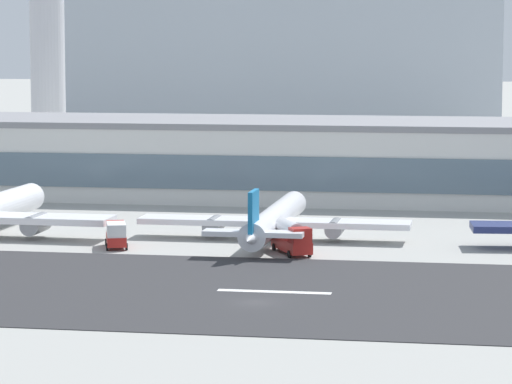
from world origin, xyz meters
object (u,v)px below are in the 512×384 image
terminal_building (335,159)px  control_tower (47,16)px  service_box_truck_0 (116,234)px  distant_hotel_block (282,61)px  service_fuel_truck_1 (292,237)px  airliner_blue_tail_gate_1 (273,221)px

terminal_building → control_tower: bearing=151.0°
control_tower → service_box_truck_0: bearing=-66.8°
terminal_building → control_tower: 72.90m
control_tower → service_box_truck_0: control_tower is taller
terminal_building → distant_hotel_block: 97.79m
service_fuel_truck_1 → distant_hotel_block: bearing=162.1°
distant_hotel_block → service_fuel_truck_1: 155.23m
airliner_blue_tail_gate_1 → service_fuel_truck_1: airliner_blue_tail_gate_1 is taller
service_box_truck_0 → distant_hotel_block: bearing=-17.0°
control_tower → service_fuel_truck_1: 113.89m
service_box_truck_0 → service_fuel_truck_1: bearing=-110.1°
distant_hotel_block → service_box_truck_0: (1.86, -151.18, -19.22)m
terminal_building → airliner_blue_tail_gate_1: bearing=-93.2°
distant_hotel_block → service_box_truck_0: distant_hotel_block is taller
distant_hotel_block → service_fuel_truck_1: (24.40, -152.13, -18.98)m
terminal_building → service_box_truck_0: terminal_building is taller
distant_hotel_block → airliner_blue_tail_gate_1: 144.53m
service_box_truck_0 → airliner_blue_tail_gate_1: bearing=-81.2°
terminal_building → control_tower: (-60.21, 33.31, 24.09)m
control_tower → distant_hotel_block: control_tower is taller
terminal_building → airliner_blue_tail_gate_1: size_ratio=4.27×
control_tower → service_box_truck_0: (38.92, -90.60, -28.77)m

